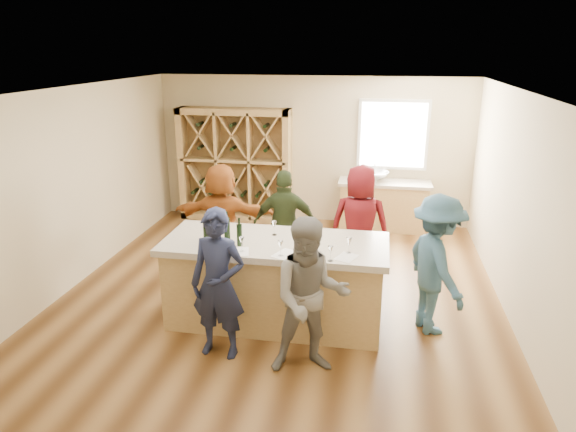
% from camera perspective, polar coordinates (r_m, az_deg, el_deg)
% --- Properties ---
extents(floor, '(6.00, 7.00, 0.10)m').
position_cam_1_polar(floor, '(7.20, -1.08, -9.56)').
color(floor, brown).
rests_on(floor, ground).
extents(ceiling, '(6.00, 7.00, 0.10)m').
position_cam_1_polar(ceiling, '(6.37, -1.24, 14.13)').
color(ceiling, white).
rests_on(ceiling, ground).
extents(wall_back, '(6.00, 0.10, 2.80)m').
position_cam_1_polar(wall_back, '(10.05, 2.82, 7.35)').
color(wall_back, '#C9B992').
rests_on(wall_back, ground).
extents(wall_front, '(6.00, 0.10, 2.80)m').
position_cam_1_polar(wall_front, '(3.53, -12.83, -15.19)').
color(wall_front, '#C9B992').
rests_on(wall_front, ground).
extents(wall_left, '(0.10, 7.00, 2.80)m').
position_cam_1_polar(wall_left, '(7.81, -23.70, 2.57)').
color(wall_left, '#C9B992').
rests_on(wall_left, ground).
extents(wall_right, '(0.10, 7.00, 2.80)m').
position_cam_1_polar(wall_right, '(6.77, 25.08, 0.09)').
color(wall_right, '#C9B992').
rests_on(wall_right, ground).
extents(window_frame, '(1.30, 0.06, 1.30)m').
position_cam_1_polar(window_frame, '(9.83, 11.59, 8.83)').
color(window_frame, white).
rests_on(window_frame, wall_back).
extents(window_pane, '(1.18, 0.01, 1.18)m').
position_cam_1_polar(window_pane, '(9.80, 11.60, 8.80)').
color(window_pane, white).
rests_on(window_pane, wall_back).
extents(wine_rack, '(2.20, 0.45, 2.20)m').
position_cam_1_polar(wine_rack, '(10.14, -5.89, 5.65)').
color(wine_rack, tan).
rests_on(wine_rack, floor).
extents(back_counter_base, '(1.60, 0.58, 0.86)m').
position_cam_1_polar(back_counter_base, '(9.87, 10.55, 1.04)').
color(back_counter_base, tan).
rests_on(back_counter_base, floor).
extents(back_counter_top, '(1.70, 0.62, 0.06)m').
position_cam_1_polar(back_counter_top, '(9.74, 10.71, 3.62)').
color(back_counter_top, '#BDB19B').
rests_on(back_counter_top, back_counter_base).
extents(sink, '(0.54, 0.54, 0.19)m').
position_cam_1_polar(sink, '(9.71, 9.57, 4.39)').
color(sink, silver).
rests_on(sink, back_counter_top).
extents(faucet, '(0.02, 0.02, 0.30)m').
position_cam_1_polar(faucet, '(9.87, 9.60, 4.96)').
color(faucet, silver).
rests_on(faucet, back_counter_top).
extents(tasting_counter_base, '(2.60, 1.00, 1.00)m').
position_cam_1_polar(tasting_counter_base, '(6.45, -1.40, -7.60)').
color(tasting_counter_base, tan).
rests_on(tasting_counter_base, floor).
extents(tasting_counter_top, '(2.72, 1.12, 0.08)m').
position_cam_1_polar(tasting_counter_top, '(6.23, -1.44, -3.13)').
color(tasting_counter_top, '#BDB19B').
rests_on(tasting_counter_top, tasting_counter_base).
extents(wine_bottle_a, '(0.07, 0.07, 0.28)m').
position_cam_1_polar(wine_bottle_a, '(6.21, -9.10, -1.67)').
color(wine_bottle_a, black).
rests_on(wine_bottle_a, tasting_counter_top).
extents(wine_bottle_b, '(0.07, 0.07, 0.29)m').
position_cam_1_polar(wine_bottle_b, '(6.11, -8.69, -1.91)').
color(wine_bottle_b, black).
rests_on(wine_bottle_b, tasting_counter_top).
extents(wine_bottle_c, '(0.09, 0.09, 0.30)m').
position_cam_1_polar(wine_bottle_c, '(6.17, -6.78, -1.57)').
color(wine_bottle_c, black).
rests_on(wine_bottle_c, tasting_counter_top).
extents(wine_bottle_d, '(0.08, 0.08, 0.26)m').
position_cam_1_polar(wine_bottle_d, '(6.05, -5.41, -2.12)').
color(wine_bottle_d, black).
rests_on(wine_bottle_d, tasting_counter_top).
extents(wine_glass_a, '(0.07, 0.07, 0.17)m').
position_cam_1_polar(wine_glass_a, '(5.89, -5.16, -3.21)').
color(wine_glass_a, white).
rests_on(wine_glass_a, tasting_counter_top).
extents(wine_glass_b, '(0.08, 0.08, 0.17)m').
position_cam_1_polar(wine_glass_b, '(5.75, -0.83, -3.67)').
color(wine_glass_b, white).
rests_on(wine_glass_b, tasting_counter_top).
extents(wine_glass_c, '(0.07, 0.07, 0.16)m').
position_cam_1_polar(wine_glass_c, '(5.64, 4.75, -4.24)').
color(wine_glass_c, white).
rests_on(wine_glass_c, tasting_counter_top).
extents(wine_glass_d, '(0.09, 0.09, 0.18)m').
position_cam_1_polar(wine_glass_d, '(5.99, 2.37, -2.70)').
color(wine_glass_d, white).
rests_on(wine_glass_d, tasting_counter_top).
extents(wine_glass_e, '(0.07, 0.07, 0.19)m').
position_cam_1_polar(wine_glass_e, '(5.86, 6.77, -3.27)').
color(wine_glass_e, white).
rests_on(wine_glass_e, tasting_counter_top).
extents(tasting_menu_a, '(0.26, 0.31, 0.00)m').
position_cam_1_polar(tasting_menu_a, '(5.92, -5.34, -3.95)').
color(tasting_menu_a, white).
rests_on(tasting_menu_a, tasting_counter_top).
extents(tasting_menu_b, '(0.32, 0.37, 0.00)m').
position_cam_1_polar(tasting_menu_b, '(5.82, -0.27, -4.27)').
color(tasting_menu_b, white).
rests_on(tasting_menu_b, tasting_counter_top).
extents(tasting_menu_c, '(0.29, 0.33, 0.00)m').
position_cam_1_polar(tasting_menu_c, '(5.78, 6.52, -4.57)').
color(tasting_menu_c, white).
rests_on(tasting_menu_c, tasting_counter_top).
extents(person_near_left, '(0.66, 0.51, 1.71)m').
position_cam_1_polar(person_near_left, '(5.69, -7.76, -7.53)').
color(person_near_left, '#191E38').
rests_on(person_near_left, floor).
extents(person_near_right, '(0.92, 0.64, 1.72)m').
position_cam_1_polar(person_near_right, '(5.36, 2.51, -9.01)').
color(person_near_right, slate).
rests_on(person_near_right, floor).
extents(person_server, '(0.90, 1.22, 1.72)m').
position_cam_1_polar(person_server, '(6.34, 16.12, -5.25)').
color(person_server, '#335972').
rests_on(person_server, floor).
extents(person_far_mid, '(1.01, 0.59, 1.64)m').
position_cam_1_polar(person_far_mid, '(7.55, -0.29, -0.97)').
color(person_far_mid, '#263319').
rests_on(person_far_mid, floor).
extents(person_far_right, '(0.87, 0.58, 1.75)m').
position_cam_1_polar(person_far_right, '(7.46, 7.97, -0.94)').
color(person_far_right, '#590F14').
rests_on(person_far_right, floor).
extents(person_far_left, '(1.58, 0.63, 1.68)m').
position_cam_1_polar(person_far_left, '(7.86, -7.33, -0.16)').
color(person_far_left, '#994C19').
rests_on(person_far_left, floor).
extents(wine_glass_f, '(0.07, 0.07, 0.18)m').
position_cam_1_polar(wine_glass_f, '(6.37, -1.53, -1.36)').
color(wine_glass_f, white).
rests_on(wine_glass_f, tasting_counter_top).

